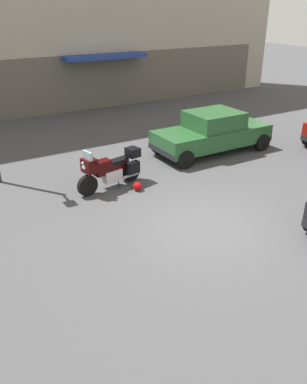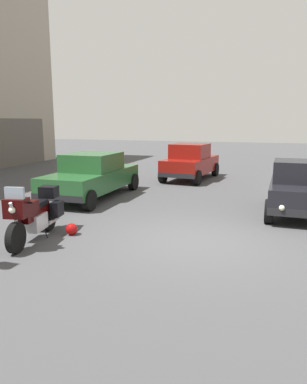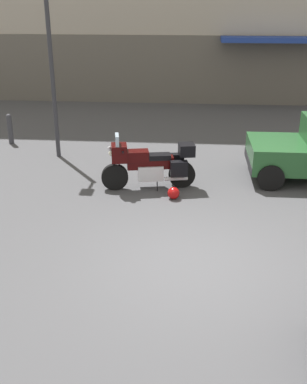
# 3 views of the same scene
# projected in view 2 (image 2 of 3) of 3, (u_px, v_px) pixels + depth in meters

# --- Properties ---
(ground_plane) EXTENTS (80.00, 80.00, 0.00)m
(ground_plane) POSITION_uv_depth(u_px,v_px,m) (193.00, 241.00, 8.35)
(ground_plane) COLOR #424244
(motorcycle) EXTENTS (2.25, 0.96, 1.36)m
(motorcycle) POSITION_uv_depth(u_px,v_px,m) (34.00, 213.00, 8.32)
(motorcycle) COLOR black
(motorcycle) RESTS_ON ground
(helmet) EXTENTS (0.28, 0.28, 0.28)m
(helmet) POSITION_uv_depth(u_px,v_px,m) (72.00, 229.00, 8.77)
(helmet) COLOR #990C0C
(helmet) RESTS_ON ground
(car_hatchback_near) EXTENTS (3.99, 2.14, 1.64)m
(car_hatchback_near) POSITION_uv_depth(u_px,v_px,m) (191.00, 162.00, 16.98)
(car_hatchback_near) COLOR maroon
(car_hatchback_near) RESTS_ON ground
(car_sedan_far) EXTENTS (4.58, 1.91, 1.56)m
(car_sedan_far) POSITION_uv_depth(u_px,v_px,m) (92.00, 175.00, 12.95)
(car_sedan_far) COLOR #235128
(car_sedan_far) RESTS_ON ground
(car_compact_side) EXTENTS (3.51, 1.77, 1.56)m
(car_compact_side) POSITION_uv_depth(u_px,v_px,m) (299.00, 188.00, 10.57)
(car_compact_side) COLOR black
(car_compact_side) RESTS_ON ground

